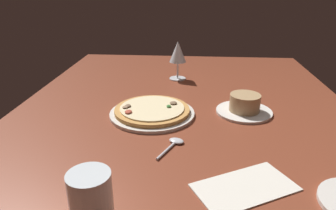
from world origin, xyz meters
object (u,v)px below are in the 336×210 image
at_px(ramekin_on_saucer, 244,106).
at_px(spoon, 174,143).
at_px(pizza_main, 152,111).
at_px(water_glass, 91,203).
at_px(wine_glass_far, 178,53).
at_px(paper_menu, 245,187).

xyz_separation_m(ramekin_on_saucer, spoon, (0.22, -0.21, -0.02)).
distance_m(pizza_main, spoon, 0.20).
bearing_deg(water_glass, pizza_main, 174.58).
bearing_deg(water_glass, wine_glass_far, 172.90).
bearing_deg(pizza_main, spoon, 23.48).
relative_size(wine_glass_far, spoon, 1.41).
xyz_separation_m(pizza_main, ramekin_on_saucer, (-0.04, 0.29, 0.01)).
distance_m(wine_glass_far, water_glass, 0.85).
bearing_deg(pizza_main, paper_menu, 34.27).
relative_size(ramekin_on_saucer, paper_menu, 0.85).
bearing_deg(water_glass, spoon, 156.67).
bearing_deg(wine_glass_far, paper_menu, 13.69).
distance_m(water_glass, paper_menu, 0.31).
xyz_separation_m(water_glass, spoon, (-0.29, 0.12, -0.04)).
bearing_deg(ramekin_on_saucer, wine_glass_far, -145.62).
bearing_deg(pizza_main, ramekin_on_saucer, 97.94).
distance_m(ramekin_on_saucer, spoon, 0.30).
bearing_deg(spoon, ramekin_on_saucer, 136.69).
bearing_deg(paper_menu, wine_glass_far, 165.27).
bearing_deg(spoon, water_glass, -23.33).
height_order(ramekin_on_saucer, spoon, ramekin_on_saucer).
relative_size(ramekin_on_saucer, water_glass, 1.70).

